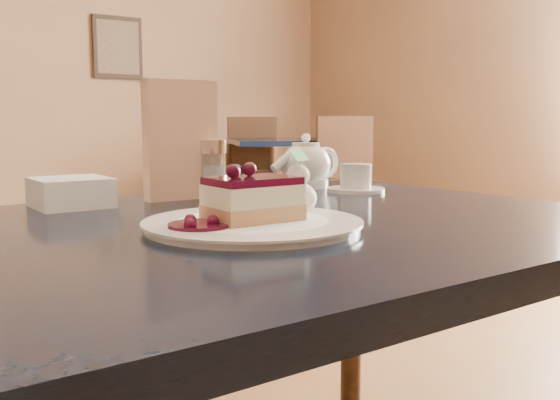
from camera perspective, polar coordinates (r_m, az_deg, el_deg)
main_table at (r=0.97m, az=-4.21°, el=-7.07°), size 1.30×0.88×0.80m
dessert_plate at (r=0.91m, az=-2.51°, el=-2.28°), size 0.31×0.31×0.01m
cheesecake_slice at (r=0.91m, az=-2.52°, el=0.07°), size 0.13×0.09×0.06m
whipped_cream at (r=0.97m, az=1.65°, el=0.17°), size 0.06×0.06×0.05m
berry_sauce at (r=0.86m, az=-7.40°, el=-2.31°), size 0.09×0.09×0.01m
tea_set at (r=1.44m, az=3.24°, el=2.90°), size 0.22×0.25×0.11m
menu_card at (r=1.25m, az=-9.05°, el=5.41°), size 0.15×0.03×0.24m
sugar_shaker at (r=1.28m, az=-6.32°, el=2.94°), size 0.06×0.06×0.12m
napkin_stack at (r=1.20m, az=-18.57°, el=0.66°), size 0.13×0.13×0.05m
bg_table_far_right at (r=5.31m, az=1.35°, el=-2.23°), size 1.31×1.93×1.29m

